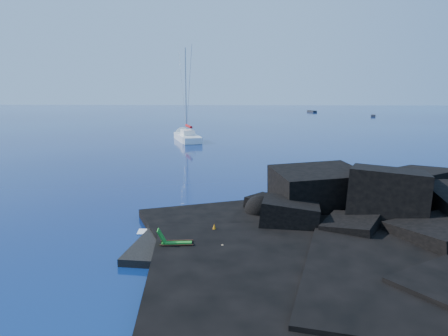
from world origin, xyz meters
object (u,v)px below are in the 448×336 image
(deck_chair, at_px, (177,238))
(marker_cone, at_px, (214,229))
(sailboat, at_px, (187,141))
(distant_boat_b, at_px, (373,116))
(sunbather, at_px, (213,249))
(distant_boat_a, at_px, (312,112))

(deck_chair, bearing_deg, marker_cone, 49.20)
(sailboat, bearing_deg, distant_boat_b, 36.33)
(sailboat, relative_size, sunbather, 7.40)
(deck_chair, distance_m, marker_cone, 2.80)
(marker_cone, height_order, distant_boat_b, marker_cone)
(deck_chair, distance_m, distant_boat_a, 135.68)
(sunbather, xyz_separation_m, distant_boat_b, (39.61, 109.70, -0.53))
(deck_chair, relative_size, distant_boat_a, 0.34)
(distant_boat_a, bearing_deg, marker_cone, -119.90)
(sunbather, xyz_separation_m, distant_boat_a, (25.68, 133.16, -0.53))
(deck_chair, bearing_deg, sailboat, 90.79)
(sunbather, bearing_deg, sailboat, 71.14)
(sailboat, bearing_deg, distant_boat_a, 52.20)
(marker_cone, bearing_deg, sailboat, 98.73)
(sailboat, xyz_separation_m, sunbather, (6.94, -47.08, 0.53))
(distant_boat_a, height_order, distant_boat_b, distant_boat_a)
(marker_cone, bearing_deg, distant_boat_b, 69.67)
(deck_chair, height_order, sunbather, deck_chair)
(deck_chair, height_order, distant_boat_b, deck_chair)
(distant_boat_b, bearing_deg, sunbather, -93.93)
(sunbather, bearing_deg, distant_boat_a, 51.84)
(deck_chair, xyz_separation_m, distant_boat_a, (27.39, 132.88, -0.89))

